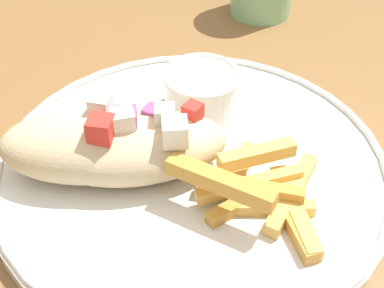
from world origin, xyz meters
The scene contains 6 objects.
table centered at (0.00, 0.00, 0.69)m, with size 1.30×1.30×0.77m.
plate centered at (-0.03, -0.03, 0.78)m, with size 0.31×0.31×0.02m.
pita_sandwich_near centered at (-0.07, -0.03, 0.81)m, with size 0.13×0.06×0.06m.
pita_sandwich_far centered at (-0.11, -0.02, 0.81)m, with size 0.15×0.09×0.06m.
fries_pile centered at (0.01, -0.08, 0.79)m, with size 0.12×0.12×0.04m.
sauce_ramekin centered at (-0.01, 0.04, 0.80)m, with size 0.07×0.07×0.04m.
Camera 1 is at (-0.10, -0.32, 1.07)m, focal length 50.00 mm.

